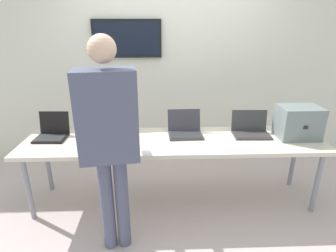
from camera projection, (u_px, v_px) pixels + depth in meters
ground at (174, 201)px, 3.02m from camera, size 8.00×8.00×0.04m
back_wall at (169, 70)px, 3.62m from camera, size 8.00×0.11×2.48m
workbench at (174, 144)px, 2.77m from camera, size 3.05×0.70×0.73m
equipment_box at (298, 122)px, 2.76m from camera, size 0.41×0.30×0.33m
laptop_station_0 at (52, 132)px, 2.80m from camera, size 0.32×0.29×0.25m
laptop_station_1 at (118, 130)px, 2.86m from camera, size 0.36×0.35×0.22m
laptop_station_2 at (185, 129)px, 2.87m from camera, size 0.36×0.32×0.24m
laptop_station_3 at (251, 129)px, 2.87m from camera, size 0.39×0.28×0.24m
person at (109, 131)px, 2.03m from camera, size 0.49×0.63×1.78m
paper_sheet at (141, 147)px, 2.59m from camera, size 0.25×0.32×0.00m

